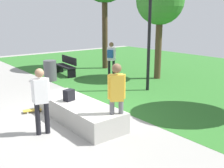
% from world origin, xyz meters
% --- Properties ---
extents(ground_plane, '(28.00, 28.00, 0.00)m').
position_xyz_m(ground_plane, '(0.00, 0.00, 0.00)').
color(ground_plane, gray).
extents(grass_lawn, '(26.60, 12.50, 0.01)m').
position_xyz_m(grass_lawn, '(0.00, 7.75, 0.00)').
color(grass_lawn, '#2D6B28').
rests_on(grass_lawn, ground_plane).
extents(concrete_ledge, '(3.11, 1.06, 0.52)m').
position_xyz_m(concrete_ledge, '(0.25, 0.11, 0.26)').
color(concrete_ledge, '#A8A59E').
rests_on(concrete_ledge, ground_plane).
extents(backpack_on_ledge, '(0.26, 0.32, 0.32)m').
position_xyz_m(backpack_on_ledge, '(-0.01, -0.01, 0.68)').
color(backpack_on_ledge, black).
rests_on(backpack_on_ledge, concrete_ledge).
extents(skater_performing_trick, '(0.27, 0.42, 1.64)m').
position_xyz_m(skater_performing_trick, '(0.50, -1.05, 0.95)').
color(skater_performing_trick, black).
rests_on(skater_performing_trick, ground_plane).
extents(skater_watching, '(0.33, 0.38, 1.76)m').
position_xyz_m(skater_watching, '(1.61, 0.37, 1.03)').
color(skater_watching, slate).
rests_on(skater_watching, ground_plane).
extents(skateboard_by_ledge, '(0.38, 0.82, 0.08)m').
position_xyz_m(skateboard_by_ledge, '(-1.12, -0.53, 0.06)').
color(skateboard_by_ledge, gold).
rests_on(skateboard_by_ledge, ground_plane).
extents(park_bench_near_lamppost, '(1.63, 0.61, 0.91)m').
position_xyz_m(park_bench_near_lamppost, '(-5.27, 2.79, 0.48)').
color(park_bench_near_lamppost, black).
rests_on(park_bench_near_lamppost, ground_plane).
extents(tree_broad_elm, '(2.12, 2.12, 4.57)m').
position_xyz_m(tree_broad_elm, '(-1.99, 5.76, 3.45)').
color(tree_broad_elm, '#4C3823').
rests_on(tree_broad_elm, grass_lawn).
extents(lamp_post, '(0.28, 0.28, 4.63)m').
position_xyz_m(lamp_post, '(-0.79, 3.90, 2.78)').
color(lamp_post, black).
rests_on(lamp_post, ground_plane).
extents(trash_bin, '(0.56, 0.56, 0.92)m').
position_xyz_m(trash_bin, '(-4.63, 1.62, 0.46)').
color(trash_bin, '#4C4C51').
rests_on(trash_bin, ground_plane).
extents(pedestrian_with_backpack, '(0.43, 0.44, 1.66)m').
position_xyz_m(pedestrian_with_backpack, '(-3.48, 4.19, 0.99)').
color(pedestrian_with_backpack, black).
rests_on(pedestrian_with_backpack, ground_plane).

